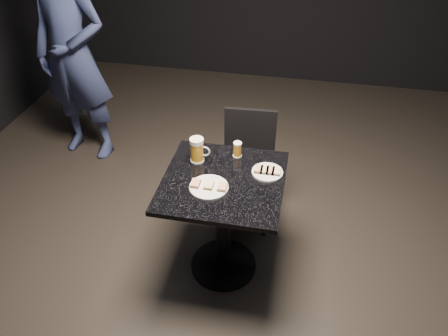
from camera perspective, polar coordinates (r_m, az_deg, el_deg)
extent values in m
plane|color=black|center=(3.04, -0.08, -12.62)|extent=(6.00, 6.00, 0.00)
cylinder|color=white|center=(2.46, -1.99, -2.54)|extent=(0.22, 0.22, 0.01)
cylinder|color=silver|center=(2.57, 5.68, -0.57)|extent=(0.18, 0.18, 0.01)
imported|color=navy|center=(3.85, -19.16, 13.75)|extent=(0.72, 0.53, 1.84)
cylinder|color=black|center=(3.03, -0.08, -12.46)|extent=(0.44, 0.44, 0.03)
cylinder|color=black|center=(2.77, -0.08, -7.64)|extent=(0.10, 0.10, 0.69)
cube|color=black|center=(2.53, -0.09, -1.80)|extent=(0.70, 0.70, 0.03)
cylinder|color=silver|center=(2.67, -3.49, 1.07)|extent=(0.09, 0.09, 0.01)
cylinder|color=gold|center=(2.63, -3.54, 2.21)|extent=(0.08, 0.08, 0.12)
cylinder|color=white|center=(2.59, -3.60, 3.55)|extent=(0.08, 0.08, 0.03)
torus|color=silver|center=(2.62, -2.56, 2.19)|extent=(0.07, 0.01, 0.07)
cylinder|color=white|center=(2.71, 1.74, 1.65)|extent=(0.06, 0.06, 0.01)
cylinder|color=orange|center=(2.68, 1.76, 2.42)|extent=(0.05, 0.05, 0.08)
cylinder|color=white|center=(2.66, 1.78, 3.23)|extent=(0.05, 0.05, 0.01)
cube|color=black|center=(3.08, 2.98, -0.42)|extent=(0.38, 0.38, 0.04)
cylinder|color=black|center=(3.12, -0.30, -5.31)|extent=(0.03, 0.03, 0.43)
cylinder|color=black|center=(3.10, 5.40, -5.85)|extent=(0.03, 0.03, 0.43)
cylinder|color=black|center=(3.36, 0.49, -1.77)|extent=(0.03, 0.03, 0.43)
cylinder|color=black|center=(3.34, 5.77, -2.25)|extent=(0.03, 0.03, 0.43)
cube|color=black|center=(3.09, 3.43, 4.71)|extent=(0.37, 0.05, 0.36)
cube|color=#4C3521|center=(2.46, -3.75, -2.09)|extent=(0.05, 0.07, 0.01)
cube|color=tan|center=(2.46, -3.76, -1.92)|extent=(0.05, 0.07, 0.01)
cube|color=#4C3521|center=(2.45, -2.00, -2.32)|extent=(0.05, 0.07, 0.01)
cube|color=beige|center=(2.44, -2.00, -2.15)|extent=(0.05, 0.07, 0.01)
cube|color=#4C3521|center=(2.43, -0.22, -2.55)|extent=(0.05, 0.07, 0.01)
cube|color=tan|center=(2.43, -0.22, -2.38)|extent=(0.05, 0.07, 0.01)
cube|color=#4C3521|center=(2.57, 4.56, -0.22)|extent=(0.05, 0.07, 0.01)
cube|color=tan|center=(2.56, 4.57, -0.05)|extent=(0.05, 0.07, 0.01)
cube|color=#4C3521|center=(2.57, 5.32, -0.31)|extent=(0.05, 0.07, 0.01)
cube|color=#D1D184|center=(2.56, 5.33, -0.14)|extent=(0.05, 0.07, 0.01)
cube|color=#4C3521|center=(2.57, 6.07, -0.40)|extent=(0.05, 0.07, 0.01)
cube|color=tan|center=(2.56, 6.09, -0.24)|extent=(0.05, 0.07, 0.01)
cube|color=#4C3521|center=(2.56, 6.83, -0.50)|extent=(0.05, 0.07, 0.01)
cube|color=beige|center=(2.56, 6.85, -0.33)|extent=(0.05, 0.07, 0.01)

